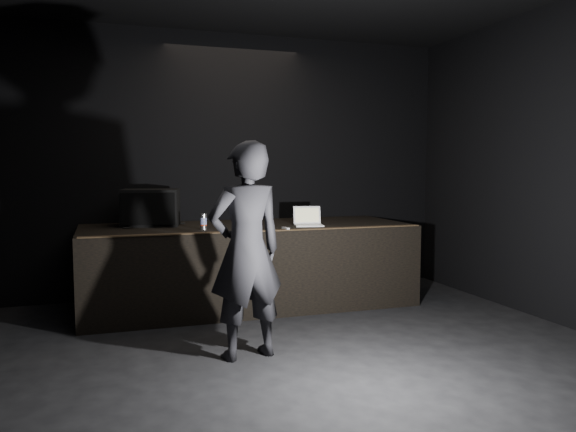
{
  "coord_description": "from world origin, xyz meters",
  "views": [
    {
      "loc": [
        -1.69,
        -4.0,
        1.72
      ],
      "look_at": [
        0.38,
        2.3,
        1.14
      ],
      "focal_mm": 35.0,
      "sensor_mm": 36.0,
      "label": 1
    }
  ],
  "objects_px": {
    "stage_riser": "(248,265)",
    "beer_can": "(203,222)",
    "person": "(246,251)",
    "stage_monitor": "(151,208)",
    "laptop": "(308,221)"
  },
  "relations": [
    {
      "from": "stage_riser",
      "to": "beer_can",
      "type": "relative_size",
      "value": 21.87
    },
    {
      "from": "stage_riser",
      "to": "beer_can",
      "type": "distance_m",
      "value": 0.92
    },
    {
      "from": "stage_riser",
      "to": "person",
      "type": "height_order",
      "value": "person"
    },
    {
      "from": "stage_monitor",
      "to": "person",
      "type": "height_order",
      "value": "person"
    },
    {
      "from": "person",
      "to": "stage_riser",
      "type": "bearing_deg",
      "value": -115.79
    },
    {
      "from": "beer_can",
      "to": "person",
      "type": "relative_size",
      "value": 0.09
    },
    {
      "from": "person",
      "to": "stage_monitor",
      "type": "bearing_deg",
      "value": -84.54
    },
    {
      "from": "stage_monitor",
      "to": "beer_can",
      "type": "relative_size",
      "value": 4.14
    },
    {
      "from": "stage_riser",
      "to": "stage_monitor",
      "type": "relative_size",
      "value": 5.28
    },
    {
      "from": "stage_monitor",
      "to": "person",
      "type": "relative_size",
      "value": 0.39
    },
    {
      "from": "stage_monitor",
      "to": "beer_can",
      "type": "xyz_separation_m",
      "value": [
        0.54,
        -0.62,
        -0.13
      ]
    },
    {
      "from": "stage_monitor",
      "to": "person",
      "type": "distance_m",
      "value": 2.29
    },
    {
      "from": "stage_monitor",
      "to": "laptop",
      "type": "relative_size",
      "value": 1.95
    },
    {
      "from": "stage_monitor",
      "to": "beer_can",
      "type": "height_order",
      "value": "stage_monitor"
    },
    {
      "from": "laptop",
      "to": "beer_can",
      "type": "bearing_deg",
      "value": -166.91
    }
  ]
}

